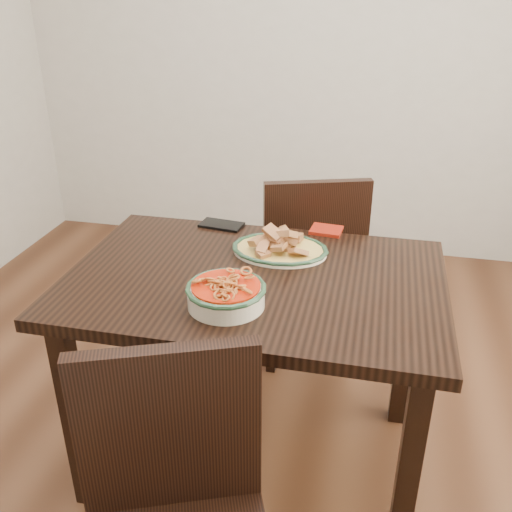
% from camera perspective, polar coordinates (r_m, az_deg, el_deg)
% --- Properties ---
extents(floor, '(3.50, 3.50, 0.00)m').
position_cam_1_polar(floor, '(2.34, -1.43, -16.55)').
color(floor, '#3E2213').
rests_on(floor, ground).
extents(wall_back, '(3.50, 0.10, 2.60)m').
position_cam_1_polar(wall_back, '(3.45, 5.82, 21.30)').
color(wall_back, beige).
rests_on(wall_back, ground).
extents(dining_table, '(1.17, 0.78, 0.75)m').
position_cam_1_polar(dining_table, '(1.83, -0.14, -4.81)').
color(dining_table, black).
rests_on(dining_table, ground).
extents(chair_far, '(0.53, 0.53, 0.89)m').
position_cam_1_polar(chair_far, '(2.45, 5.35, -0.42)').
color(chair_far, black).
rests_on(chair_far, ground).
extents(fish_plate, '(0.32, 0.25, 0.11)m').
position_cam_1_polar(fish_plate, '(1.91, 2.42, 1.53)').
color(fish_plate, white).
rests_on(fish_plate, dining_table).
extents(noodle_bowl, '(0.23, 0.23, 0.08)m').
position_cam_1_polar(noodle_bowl, '(1.61, -3.02, -3.61)').
color(noodle_bowl, beige).
rests_on(noodle_bowl, dining_table).
extents(smartphone, '(0.17, 0.10, 0.01)m').
position_cam_1_polar(smartphone, '(2.14, -3.47, 3.13)').
color(smartphone, black).
rests_on(smartphone, dining_table).
extents(napkin, '(0.12, 0.10, 0.01)m').
position_cam_1_polar(napkin, '(2.10, 7.05, 2.58)').
color(napkin, maroon).
rests_on(napkin, dining_table).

